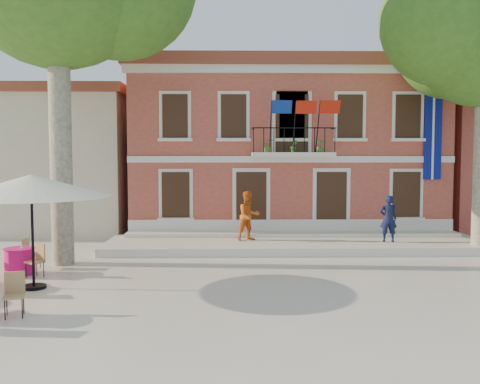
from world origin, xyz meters
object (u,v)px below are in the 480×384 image
object	(u,v)px
patio_umbrella	(31,186)
pedestrian_navy	(388,219)
cafe_table_3	(20,260)
pedestrian_orange	(249,216)

from	to	relation	value
patio_umbrella	pedestrian_navy	bearing A→B (deg)	26.42
pedestrian_navy	cafe_table_3	world-z (taller)	pedestrian_navy
pedestrian_navy	pedestrian_orange	bearing A→B (deg)	-0.76
pedestrian_orange	cafe_table_3	bearing A→B (deg)	-175.45
patio_umbrella	pedestrian_navy	size ratio (longest dim) A/B	2.33
pedestrian_orange	cafe_table_3	size ratio (longest dim) A/B	0.99
pedestrian_orange	patio_umbrella	bearing A→B (deg)	-161.74
pedestrian_navy	pedestrian_orange	distance (m)	5.10
patio_umbrella	cafe_table_3	bearing A→B (deg)	121.29
cafe_table_3	patio_umbrella	bearing A→B (deg)	-58.71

